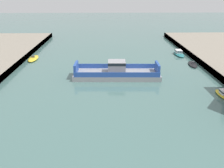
% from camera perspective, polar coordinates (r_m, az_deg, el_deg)
% --- Properties ---
extents(chain_ferry, '(19.46, 7.12, 3.78)m').
position_cam_1_polar(chain_ferry, '(56.09, 1.08, 2.70)').
color(chain_ferry, '#939399').
rests_on(chain_ferry, ground).
extents(moored_boat_near_right, '(2.78, 7.34, 1.10)m').
position_cam_1_polar(moored_boat_near_right, '(74.14, -17.64, 5.62)').
color(moored_boat_near_right, yellow).
rests_on(moored_boat_near_right, ground).
extents(moored_boat_mid_left, '(1.60, 4.90, 1.35)m').
position_cam_1_polar(moored_boat_mid_left, '(50.70, 24.09, -2.04)').
color(moored_boat_mid_left, yellow).
rests_on(moored_boat_mid_left, ground).
extents(moored_boat_far_left, '(2.63, 7.74, 1.42)m').
position_cam_1_polar(moored_boat_far_left, '(78.58, 15.09, 6.89)').
color(moored_boat_far_left, '#237075').
rests_on(moored_boat_far_left, ground).
extents(moored_boat_far_right, '(2.92, 6.49, 1.02)m').
position_cam_1_polar(moored_boat_far_right, '(68.66, 18.06, 4.35)').
color(moored_boat_far_right, black).
rests_on(moored_boat_far_right, ground).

